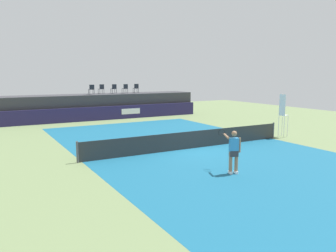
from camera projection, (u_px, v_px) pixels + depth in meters
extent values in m
plane|color=#6B7F51|center=(165.00, 139.00, 21.16)|extent=(48.00, 48.00, 0.00)
cube|color=#16597A|center=(191.00, 148.00, 18.57)|extent=(12.00, 22.00, 0.00)
cube|color=#231E4C|center=(108.00, 113.00, 30.12)|extent=(18.00, 0.20, 1.20)
cube|color=white|center=(131.00, 111.00, 31.06)|extent=(1.80, 0.02, 0.50)
cube|color=#38383D|center=(101.00, 106.00, 31.60)|extent=(18.00, 2.80, 2.20)
cylinder|color=#1E232D|center=(93.00, 92.00, 30.96)|extent=(0.04, 0.04, 0.44)
cylinder|color=#1E232D|center=(89.00, 92.00, 30.77)|extent=(0.04, 0.04, 0.44)
cylinder|color=#1E232D|center=(94.00, 92.00, 30.61)|extent=(0.04, 0.04, 0.44)
cylinder|color=#1E232D|center=(90.00, 92.00, 30.42)|extent=(0.04, 0.04, 0.44)
cube|color=#1E232D|center=(91.00, 89.00, 30.65)|extent=(0.45, 0.45, 0.03)
cube|color=#1E232D|center=(92.00, 87.00, 30.44)|extent=(0.44, 0.03, 0.42)
cylinder|color=#1E232D|center=(102.00, 91.00, 31.86)|extent=(0.04, 0.04, 0.44)
cylinder|color=#1E232D|center=(98.00, 91.00, 31.64)|extent=(0.04, 0.04, 0.44)
cylinder|color=#1E232D|center=(104.00, 92.00, 31.53)|extent=(0.04, 0.04, 0.44)
cylinder|color=#1E232D|center=(100.00, 92.00, 31.31)|extent=(0.04, 0.04, 0.44)
cube|color=#1E232D|center=(101.00, 89.00, 31.55)|extent=(0.47, 0.47, 0.03)
cube|color=#1E232D|center=(102.00, 87.00, 31.34)|extent=(0.44, 0.06, 0.42)
cylinder|color=#1E232D|center=(115.00, 91.00, 32.21)|extent=(0.04, 0.04, 0.44)
cylinder|color=#1E232D|center=(111.00, 91.00, 32.00)|extent=(0.04, 0.04, 0.44)
cylinder|color=#1E232D|center=(116.00, 91.00, 31.86)|extent=(0.04, 0.04, 0.44)
cylinder|color=#1E232D|center=(112.00, 91.00, 31.66)|extent=(0.04, 0.04, 0.44)
cube|color=#1E232D|center=(114.00, 89.00, 31.90)|extent=(0.45, 0.45, 0.03)
cube|color=#1E232D|center=(114.00, 86.00, 31.69)|extent=(0.44, 0.03, 0.42)
cylinder|color=#1E232D|center=(126.00, 91.00, 32.55)|extent=(0.04, 0.04, 0.44)
cylinder|color=#1E232D|center=(122.00, 91.00, 32.34)|extent=(0.04, 0.04, 0.44)
cylinder|color=#1E232D|center=(128.00, 91.00, 32.21)|extent=(0.04, 0.04, 0.44)
cylinder|color=#1E232D|center=(124.00, 91.00, 32.00)|extent=(0.04, 0.04, 0.44)
cube|color=#1E232D|center=(125.00, 89.00, 32.24)|extent=(0.46, 0.46, 0.03)
cube|color=#1E232D|center=(126.00, 86.00, 32.03)|extent=(0.44, 0.04, 0.42)
cylinder|color=#1E232D|center=(137.00, 91.00, 33.33)|extent=(0.04, 0.04, 0.44)
cylinder|color=#1E232D|center=(133.00, 91.00, 33.17)|extent=(0.04, 0.04, 0.44)
cylinder|color=#1E232D|center=(138.00, 91.00, 32.97)|extent=(0.04, 0.04, 0.44)
cylinder|color=#1E232D|center=(134.00, 91.00, 32.80)|extent=(0.04, 0.04, 0.44)
cube|color=#1E232D|center=(136.00, 88.00, 33.03)|extent=(0.47, 0.47, 0.03)
cube|color=#1E232D|center=(136.00, 86.00, 32.81)|extent=(0.44, 0.06, 0.42)
cylinder|color=white|center=(288.00, 126.00, 21.85)|extent=(0.04, 0.04, 1.40)
cylinder|color=white|center=(282.00, 126.00, 22.16)|extent=(0.04, 0.04, 1.40)
cylinder|color=white|center=(284.00, 127.00, 21.60)|extent=(0.04, 0.04, 1.40)
cylinder|color=white|center=(279.00, 126.00, 21.91)|extent=(0.04, 0.04, 1.40)
cube|color=white|center=(284.00, 115.00, 21.77)|extent=(0.51, 0.51, 0.03)
cube|color=white|center=(282.00, 105.00, 21.54)|extent=(0.10, 0.44, 1.33)
cube|color=#2D2D2D|center=(191.00, 140.00, 18.50)|extent=(12.40, 0.02, 0.95)
cylinder|color=#4C4C51|center=(77.00, 152.00, 15.50)|extent=(0.10, 0.10, 1.00)
cylinder|color=#4C4C51|center=(273.00, 130.00, 21.49)|extent=(0.10, 0.10, 1.00)
cube|color=white|center=(236.00, 172.00, 13.90)|extent=(0.21, 0.29, 0.10)
cylinder|color=#997051|center=(236.00, 161.00, 13.83)|extent=(0.14, 0.14, 0.82)
cube|color=white|center=(230.00, 172.00, 13.87)|extent=(0.21, 0.29, 0.10)
cylinder|color=#997051|center=(231.00, 161.00, 13.80)|extent=(0.14, 0.14, 0.82)
cube|color=#333338|center=(234.00, 153.00, 13.77)|extent=(0.40, 0.33, 0.24)
cube|color=#338CCC|center=(234.00, 145.00, 13.71)|extent=(0.41, 0.32, 0.56)
sphere|color=#997051|center=(234.00, 134.00, 13.64)|extent=(0.22, 0.22, 0.22)
cylinder|color=#997051|center=(240.00, 145.00, 13.74)|extent=(0.09, 0.09, 0.60)
cylinder|color=#997051|center=(226.00, 136.00, 13.90)|extent=(0.32, 0.59, 0.14)
cylinder|color=black|center=(224.00, 134.00, 14.31)|extent=(0.29, 0.14, 0.03)
torus|color=black|center=(222.00, 133.00, 14.60)|extent=(0.29, 0.14, 0.30)
sphere|color=#D8EA33|center=(142.00, 138.00, 21.31)|extent=(0.07, 0.07, 0.07)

